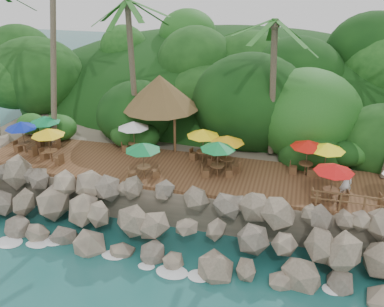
# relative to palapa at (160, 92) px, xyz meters

# --- Properties ---
(ground) EXTENTS (140.00, 140.00, 0.00)m
(ground) POSITION_rel_palapa_xyz_m (3.15, -9.72, -5.79)
(ground) COLOR #19514F
(ground) RESTS_ON ground
(land_base) EXTENTS (32.00, 25.20, 2.10)m
(land_base) POSITION_rel_palapa_xyz_m (3.15, 6.28, -4.74)
(land_base) COLOR gray
(land_base) RESTS_ON ground
(jungle_hill) EXTENTS (44.80, 28.00, 15.40)m
(jungle_hill) POSITION_rel_palapa_xyz_m (3.15, 13.78, -5.79)
(jungle_hill) COLOR #143811
(jungle_hill) RESTS_ON ground
(seawall) EXTENTS (29.00, 4.00, 2.30)m
(seawall) POSITION_rel_palapa_xyz_m (3.15, -7.72, -4.64)
(seawall) COLOR gray
(seawall) RESTS_ON ground
(terrace) EXTENTS (26.00, 5.00, 0.20)m
(terrace) POSITION_rel_palapa_xyz_m (3.15, -3.72, -3.59)
(terrace) COLOR brown
(terrace) RESTS_ON land_base
(jungle_foliage) EXTENTS (44.00, 16.00, 12.00)m
(jungle_foliage) POSITION_rel_palapa_xyz_m (3.15, 5.28, -5.79)
(jungle_foliage) COLOR #143811
(jungle_foliage) RESTS_ON ground
(foam_line) EXTENTS (25.20, 0.80, 0.06)m
(foam_line) POSITION_rel_palapa_xyz_m (3.15, -9.42, -5.76)
(foam_line) COLOR white
(foam_line) RESTS_ON ground
(palapa) EXTENTS (5.10, 5.10, 4.60)m
(palapa) POSITION_rel_palapa_xyz_m (0.00, 0.00, 0.00)
(palapa) COLOR brown
(palapa) RESTS_ON ground
(dining_clusters) EXTENTS (23.78, 5.03, 2.16)m
(dining_clusters) POSITION_rel_palapa_xyz_m (3.16, -3.70, -1.70)
(dining_clusters) COLOR brown
(dining_clusters) RESTS_ON terrace
(waiter) EXTENTS (0.67, 0.49, 1.69)m
(waiter) POSITION_rel_palapa_xyz_m (11.54, -4.68, -2.65)
(waiter) COLOR white
(waiter) RESTS_ON terrace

